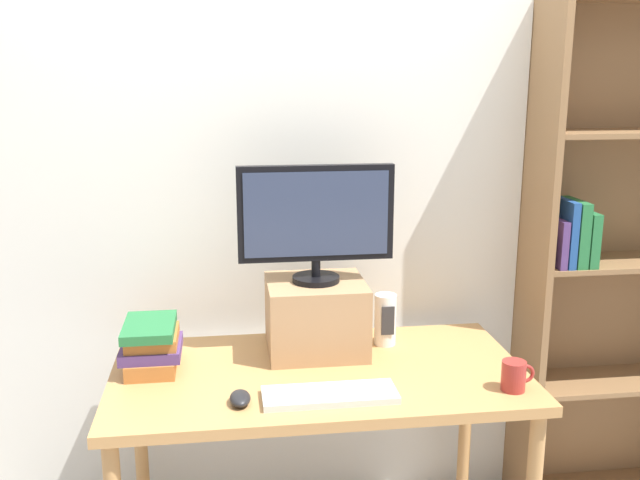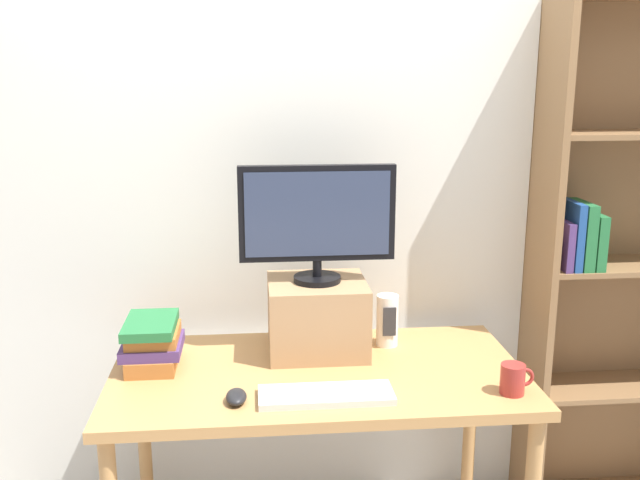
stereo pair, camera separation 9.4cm
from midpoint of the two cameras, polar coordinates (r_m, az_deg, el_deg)
The scene contains 10 objects.
back_wall at distance 2.77m, azimuth -0.16°, elevation 3.73°, with size 7.00×0.08×2.60m.
desk at distance 2.49m, azimuth 0.93°, elevation -12.12°, with size 1.39×0.74×0.78m.
bookshelf_unit at distance 3.09m, azimuth 24.53°, elevation -1.65°, with size 0.85×0.28×2.03m.
riser_box at distance 2.57m, azimuth 0.83°, elevation -6.11°, with size 0.35×0.32×0.26m.
computer_monitor at distance 2.47m, azimuth 0.86°, elevation 1.73°, with size 0.54×0.17×0.41m.
keyboard at distance 2.25m, azimuth 1.71°, elevation -12.28°, with size 0.42×0.15×0.02m.
computer_mouse at distance 2.24m, azimuth -5.49°, elevation -12.39°, with size 0.06×0.10×0.04m.
book_stack at distance 2.51m, azimuth -12.19°, elevation -8.09°, with size 0.20×0.26×0.16m.
coffee_mug at distance 2.36m, azimuth 16.34°, elevation -10.63°, with size 0.11×0.08×0.10m.
desk_speaker at distance 2.64m, azimuth 6.43°, elevation -6.41°, with size 0.08×0.08×0.19m.
Camera 2 is at (-0.20, -2.23, 1.77)m, focal length 40.00 mm.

